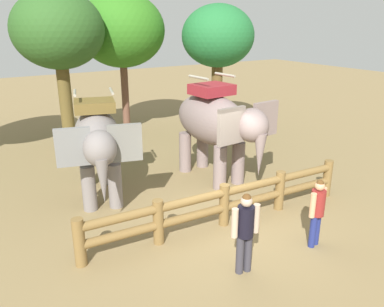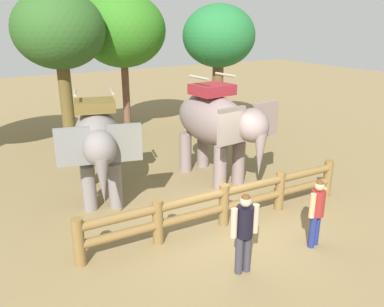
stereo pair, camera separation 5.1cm
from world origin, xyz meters
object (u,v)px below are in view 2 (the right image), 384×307
at_px(tree_back_center, 123,31).
at_px(elephant_near_left, 98,141).
at_px(tree_far_left, 59,32).
at_px(elephant_center, 217,123).
at_px(log_fence, 224,202).
at_px(tourist_woman_in_black, 317,209).
at_px(tourist_man_in_blue, 244,228).
at_px(tree_far_right, 219,38).

bearing_deg(tree_back_center, elephant_near_left, -118.76).
bearing_deg(tree_far_left, tree_back_center, 21.08).
height_order(elephant_center, tree_back_center, tree_back_center).
height_order(elephant_center, tree_far_left, tree_far_left).
relative_size(log_fence, elephant_near_left, 1.99).
bearing_deg(elephant_near_left, tree_back_center, 61.24).
distance_m(log_fence, tourist_woman_in_black, 2.15).
height_order(elephant_near_left, tourist_man_in_blue, elephant_near_left).
xyz_separation_m(tree_back_center, tree_far_right, (3.39, -1.97, -0.28)).
xyz_separation_m(log_fence, elephant_center, (1.47, 2.45, 1.20)).
height_order(tourist_woman_in_black, tree_far_left, tree_far_left).
height_order(log_fence, elephant_center, elephant_center).
height_order(elephant_near_left, tree_back_center, tree_back_center).
distance_m(tourist_man_in_blue, tree_far_left, 10.04).
xyz_separation_m(tourist_woman_in_black, tourist_man_in_blue, (-1.92, 0.08, 0.07)).
bearing_deg(tree_far_right, tree_back_center, 149.80).
xyz_separation_m(elephant_near_left, tree_back_center, (3.20, 5.83, 2.62)).
bearing_deg(tourist_woman_in_black, tree_back_center, 89.87).
relative_size(tourist_man_in_blue, tree_far_right, 0.32).
xyz_separation_m(log_fence, tree_back_center, (1.17, 8.78, 3.70)).
xyz_separation_m(log_fence, tree_far_left, (-1.60, 7.71, 3.72)).
distance_m(tourist_woman_in_black, tourist_man_in_blue, 1.92).
bearing_deg(tourist_woman_in_black, tree_far_right, 68.33).
xyz_separation_m(tree_far_left, tree_back_center, (2.77, 1.07, -0.02)).
distance_m(elephant_near_left, elephant_center, 3.54).
bearing_deg(elephant_center, tree_far_right, 54.61).
distance_m(tourist_man_in_blue, tree_back_center, 11.18).
bearing_deg(elephant_near_left, tree_far_right, 30.31).
distance_m(elephant_center, tree_far_right, 5.78).
bearing_deg(tourist_woman_in_black, elephant_center, 85.64).
relative_size(tree_far_left, tree_back_center, 0.99).
xyz_separation_m(elephant_near_left, tree_far_left, (0.43, 4.76, 2.64)).
height_order(log_fence, elephant_near_left, elephant_near_left).
height_order(tourist_woman_in_black, tree_far_right, tree_far_right).
bearing_deg(log_fence, tourist_woman_in_black, -57.44).
bearing_deg(tourist_man_in_blue, log_fence, 65.64).
distance_m(elephant_center, tourist_man_in_blue, 4.81).
height_order(elephant_center, tree_far_right, tree_far_right).
distance_m(tree_far_left, tree_back_center, 2.97).
relative_size(log_fence, tree_far_left, 1.24).
bearing_deg(tree_far_left, tourist_woman_in_black, -73.87).
distance_m(elephant_near_left, tree_back_center, 7.15).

